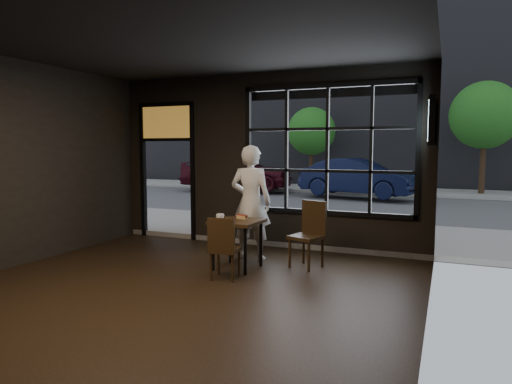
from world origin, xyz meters
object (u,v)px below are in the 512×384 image
at_px(man, 251,202).
at_px(chair_near, 225,248).
at_px(cafe_table, 237,244).
at_px(navy_car, 358,177).

bearing_deg(man, chair_near, 92.08).
relative_size(cafe_table, navy_car, 0.18).
distance_m(man, navy_car, 9.56).
bearing_deg(navy_car, man, -169.11).
distance_m(cafe_table, navy_car, 10.21).
height_order(cafe_table, chair_near, chair_near).
xyz_separation_m(chair_near, navy_car, (-0.13, 10.76, 0.33)).
bearing_deg(man, cafe_table, 90.81).
height_order(chair_near, man, man).
height_order(chair_near, navy_car, navy_car).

